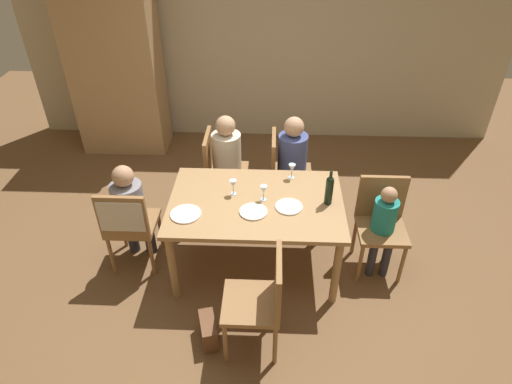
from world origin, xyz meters
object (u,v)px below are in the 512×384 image
chair_far_right (284,168)px  dinner_plate_host (186,214)px  wine_glass_near_left (264,190)px  dinner_plate_guest_right (253,212)px  chair_left_end (127,221)px  person_man_guest (229,157)px  chair_near (263,297)px  wine_bottle_tall_green (329,189)px  person_child_small (384,224)px  wine_glass_centre (233,184)px  dining_table (256,209)px  armoire_cabinet (116,69)px  wine_glass_near_right (292,168)px  dinner_plate_guest_left (289,207)px  chair_far_left (219,167)px  handbag (208,330)px  person_woman_host (295,159)px  person_man_bearded (131,207)px  chair_right_end (381,218)px

chair_far_right → dinner_plate_host: (-0.85, -1.11, 0.23)m
wine_glass_near_left → dinner_plate_guest_right: bearing=-113.9°
chair_left_end → person_man_guest: person_man_guest is taller
chair_near → wine_bottle_tall_green: (0.55, 0.90, 0.37)m
person_child_small → wine_glass_centre: size_ratio=6.28×
dining_table → dinner_plate_guest_right: 0.19m
armoire_cabinet → wine_glass_near_right: armoire_cabinet is taller
dinner_plate_guest_left → dinner_plate_host: bearing=-171.1°
dining_table → person_man_guest: 0.95m
chair_far_left → person_man_guest: (0.11, -0.00, 0.12)m
wine_bottle_tall_green → dinner_plate_guest_left: wine_bottle_tall_green is taller
wine_glass_near_right → handbag: wine_glass_near_right is taller
person_woman_host → wine_glass_near_left: person_woman_host is taller
dinner_plate_guest_right → wine_glass_near_left: bearing=66.1°
person_man_bearded → chair_far_right: bearing=31.6°
armoire_cabinet → wine_glass_centre: bearing=-52.4°
wine_bottle_tall_green → dinner_plate_guest_left: size_ratio=1.39×
person_child_small → person_man_bearded: bearing=-1.2°
dinner_plate_guest_left → chair_far_left: bearing=126.7°
dining_table → chair_near: size_ratio=1.68×
chair_far_right → dinner_plate_host: size_ratio=3.48×
chair_left_end → wine_bottle_tall_green: wine_bottle_tall_green is taller
armoire_cabinet → chair_far_right: 2.60m
dinner_plate_host → armoire_cabinet: bearing=117.4°
wine_glass_near_left → dinner_plate_guest_left: (0.22, -0.10, -0.10)m
armoire_cabinet → chair_far_left: armoire_cabinet is taller
wine_glass_near_left → wine_glass_near_right: 0.44m
chair_far_left → wine_glass_centre: chair_far_left is taller
dining_table → dinner_plate_host: 0.64m
person_man_bearded → person_man_guest: person_man_guest is taller
chair_near → dinner_plate_guest_left: 0.87m
dinner_plate_host → handbag: dinner_plate_host is taller
dining_table → chair_far_left: bearing=115.9°
chair_right_end → wine_glass_near_right: size_ratio=6.17×
chair_far_right → wine_bottle_tall_green: size_ratio=2.76×
wine_glass_centre → dinner_plate_guest_right: bearing=-53.4°
chair_far_right → dinner_plate_guest_left: bearing=1.7°
chair_near → chair_far_right: bearing=-5.5°
dinner_plate_guest_left → wine_bottle_tall_green: bearing=12.9°
wine_glass_near_left → dining_table: bearing=-159.0°
wine_bottle_tall_green → dinner_plate_guest_right: wine_bottle_tall_green is taller
person_man_bearded → wine_glass_near_right: size_ratio=7.31×
person_man_bearded → person_child_small: person_man_bearded is taller
chair_far_left → person_child_small: person_child_small is taller
chair_near → person_man_bearded: (-1.24, 0.92, 0.10)m
chair_right_end → chair_near: 1.45m
dinner_plate_guest_right → armoire_cabinet: bearing=127.5°
armoire_cabinet → wine_glass_near_left: 2.97m
dining_table → chair_far_left: 1.00m
wine_glass_centre → dinner_plate_guest_right: wine_glass_centre is taller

